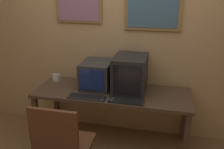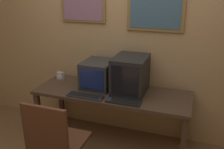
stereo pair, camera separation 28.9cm
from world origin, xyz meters
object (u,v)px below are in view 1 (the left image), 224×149
Objects in this scene: monitor_left at (97,75)px; mouse_far_corner at (103,98)px; monitor_right at (130,74)px; desk_clock at (56,78)px; keyboard_main at (87,97)px; keyboard_side at (126,101)px; mouse_near_keyboard at (112,100)px.

monitor_left is 0.40m from mouse_far_corner.
desk_clock is at bearing 174.88° from monitor_right.
monitor_right reaches higher than mouse_far_corner.
monitor_left is 0.89× the size of monitor_right.
monitor_right is 1.01m from desk_clock.
monitor_left is 0.98× the size of keyboard_main.
mouse_far_corner is at bearing -130.09° from monitor_right.
monitor_right is 0.35m from keyboard_side.
mouse_near_keyboard is (0.27, -0.34, -0.15)m from monitor_left.
keyboard_side is (0.01, -0.29, -0.20)m from monitor_right.
monitor_left is 0.42m from monitor_right.
monitor_left is at bearing 143.01° from keyboard_side.
desk_clock is (-0.99, 0.09, -0.17)m from monitor_right.
monitor_right is at bearing 34.43° from keyboard_main.
keyboard_main is at bearing -35.50° from desk_clock.
monitor_left is 0.55m from keyboard_side.
mouse_far_corner reaches higher than mouse_near_keyboard.
mouse_far_corner is at bearing 176.02° from mouse_near_keyboard.
keyboard_main is 1.12× the size of keyboard_side.
keyboard_main is at bearing -145.57° from monitor_right.
desk_clock is at bearing 144.50° from keyboard_main.
monitor_right is at bearing -4.02° from monitor_left.
monitor_left reaches higher than mouse_near_keyboard.
mouse_near_keyboard is at bearing -51.59° from monitor_left.
mouse_near_keyboard is (-0.16, -0.02, 0.00)m from keyboard_side.
mouse_near_keyboard is at bearing -3.98° from mouse_far_corner.
mouse_far_corner is 1.17× the size of desk_clock.
monitor_left is 1.10× the size of keyboard_side.
monitor_left reaches higher than mouse_far_corner.
monitor_right is 0.44m from mouse_far_corner.
keyboard_main is 0.19m from mouse_far_corner.
desk_clock reaches higher than keyboard_main.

